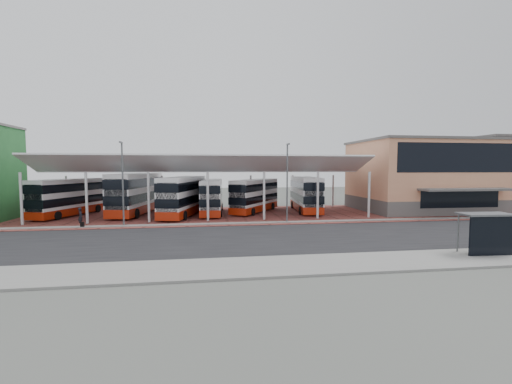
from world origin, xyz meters
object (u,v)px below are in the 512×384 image
bus_5 (306,194)px  bus_shelter (492,229)px  bus_2 (183,196)px  bus_4 (255,196)px  terminal (428,175)px  bus_1 (137,194)px  bus_0 (70,197)px  bus_3 (212,197)px  pedestrian (81,217)px

bus_5 → bus_shelter: bus_5 is taller
bus_2 → bus_4: 9.04m
terminal → bus_1: 37.60m
bus_4 → bus_5: (6.56, -0.12, 0.14)m
bus_0 → bus_3: 16.47m
bus_0 → bus_4: bus_0 is taller
terminal → bus_5: 16.68m
bus_2 → pedestrian: size_ratio=6.28×
bus_shelter → bus_3: bearing=129.9°
bus_1 → bus_4: size_ratio=1.26×
pedestrian → bus_shelter: bus_shelter is taller
pedestrian → bus_1: bearing=-47.5°
bus_4 → bus_shelter: (11.76, -23.64, -0.35)m
bus_2 → bus_3: 3.57m
bus_0 → bus_4: bearing=20.0°
bus_5 → bus_4: bearing=-174.8°
bus_5 → pedestrian: 25.91m
terminal → bus_3: bearing=179.6°
terminal → bus_shelter: 25.36m
pedestrian → bus_2: bearing=-81.6°
bus_4 → pedestrian: bearing=-123.4°
pedestrian → bus_4: bearing=-90.3°
bus_5 → bus_1: bearing=-175.0°
bus_5 → bus_shelter: bearing=-71.3°
bus_1 → bus_3: bus_1 is taller
pedestrian → bus_shelter: (29.83, -15.59, 0.80)m
bus_shelter → bus_5: bearing=105.3°
bus_4 → bus_shelter: bus_4 is taller
bus_1 → bus_2: 6.19m
bus_shelter → bus_4: bearing=119.3°
terminal → bus_1: bearing=177.8°
bus_0 → bus_2: bearing=11.2°
terminal → bus_5: size_ratio=1.70×
bus_5 → bus_3: bearing=-170.1°
bus_2 → bus_shelter: size_ratio=3.41×
bus_2 → bus_5: (15.35, 1.98, -0.07)m
bus_1 → bus_5: 21.04m
bus_2 → bus_5: size_ratio=1.04×
bus_3 → pedestrian: (-12.63, -7.16, -1.15)m
terminal → pedestrian: (-41.10, -6.94, -3.70)m
terminal → pedestrian: bearing=-170.4°
bus_1 → bus_2: bearing=-13.5°
bus_2 → bus_5: bearing=21.3°
bus_3 → bus_1: bearing=176.0°
bus_3 → bus_4: bearing=13.1°
bus_3 → pedestrian: bearing=-146.7°
bus_0 → bus_3: bearing=17.0°
terminal → bus_shelter: bearing=-116.6°
bus_1 → bus_shelter: bus_1 is taller
bus_3 → bus_shelter: (17.19, -22.75, -0.35)m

